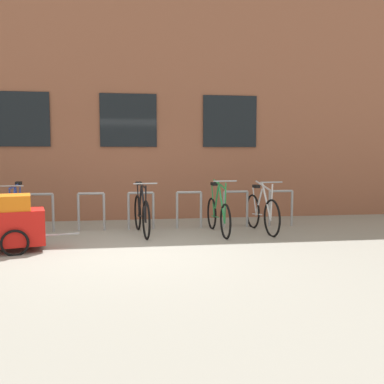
{
  "coord_description": "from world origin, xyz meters",
  "views": [
    {
      "loc": [
        0.07,
        -6.71,
        1.56
      ],
      "look_at": [
        1.26,
        1.6,
        0.79
      ],
      "focal_mm": 39.19,
      "sensor_mm": 36.0,
      "label": 1
    }
  ],
  "objects_px": {
    "bicycle_blue": "(16,217)",
    "bike_trailer": "(13,222)",
    "bicycle_green": "(218,214)",
    "bicycle_silver": "(262,212)",
    "bicycle_black": "(142,214)"
  },
  "relations": [
    {
      "from": "bicycle_blue",
      "to": "bike_trailer",
      "type": "height_order",
      "value": "bicycle_blue"
    },
    {
      "from": "bicycle_green",
      "to": "bike_trailer",
      "type": "height_order",
      "value": "bicycle_green"
    },
    {
      "from": "bicycle_silver",
      "to": "bike_trailer",
      "type": "xyz_separation_m",
      "value": [
        -4.44,
        -1.07,
        0.08
      ]
    },
    {
      "from": "bicycle_blue",
      "to": "bike_trailer",
      "type": "xyz_separation_m",
      "value": [
        0.24,
        -1.1,
        0.08
      ]
    },
    {
      "from": "bicycle_black",
      "to": "bicycle_blue",
      "type": "bearing_deg",
      "value": -177.54
    },
    {
      "from": "bicycle_blue",
      "to": "bicycle_silver",
      "type": "height_order",
      "value": "bicycle_silver"
    },
    {
      "from": "bicycle_silver",
      "to": "bike_trailer",
      "type": "relative_size",
      "value": 1.15
    },
    {
      "from": "bicycle_green",
      "to": "bicycle_silver",
      "type": "xyz_separation_m",
      "value": [
        0.89,
        0.03,
        0.01
      ]
    },
    {
      "from": "bicycle_black",
      "to": "bicycle_silver",
      "type": "bearing_deg",
      "value": -3.04
    },
    {
      "from": "bicycle_black",
      "to": "bicycle_silver",
      "type": "height_order",
      "value": "bicycle_silver"
    },
    {
      "from": "bicycle_green",
      "to": "bike_trailer",
      "type": "xyz_separation_m",
      "value": [
        -3.55,
        -1.04,
        0.09
      ]
    },
    {
      "from": "bicycle_blue",
      "to": "bicycle_black",
      "type": "bearing_deg",
      "value": 2.46
    },
    {
      "from": "bicycle_blue",
      "to": "bike_trailer",
      "type": "bearing_deg",
      "value": -77.6
    },
    {
      "from": "bicycle_green",
      "to": "bike_trailer",
      "type": "distance_m",
      "value": 3.7
    },
    {
      "from": "bicycle_green",
      "to": "bicycle_silver",
      "type": "bearing_deg",
      "value": 1.75
    }
  ]
}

